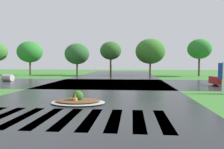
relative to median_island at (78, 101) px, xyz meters
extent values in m
cube|color=#232628|center=(0.35, 1.64, -0.13)|extent=(11.88, 80.00, 0.01)
cube|color=#232628|center=(0.35, 10.87, -0.13)|extent=(90.00, 10.69, 0.01)
cube|color=white|center=(-2.35, -3.00, -0.13)|extent=(0.45, 3.35, 0.01)
cube|color=white|center=(-1.45, -3.00, -0.13)|extent=(0.45, 3.35, 0.01)
cube|color=white|center=(-0.55, -3.00, -0.13)|extent=(0.45, 3.35, 0.01)
cube|color=white|center=(0.35, -3.00, -0.13)|extent=(0.45, 3.35, 0.01)
cube|color=white|center=(1.25, -3.00, -0.13)|extent=(0.45, 3.35, 0.01)
cube|color=white|center=(2.15, -3.00, -0.13)|extent=(0.45, 3.35, 0.01)
cube|color=white|center=(3.05, -3.00, -0.13)|extent=(0.45, 3.35, 0.01)
cube|color=white|center=(3.95, -3.00, -0.13)|extent=(0.45, 3.35, 0.01)
cube|color=white|center=(8.99, 4.49, 0.93)|extent=(0.12, 0.12, 2.14)
ellipsoid|color=#9E9B93|center=(0.00, 0.00, -0.07)|extent=(2.82, 2.07, 0.12)
ellipsoid|color=brown|center=(0.00, 0.00, 0.02)|extent=(2.32, 1.69, 0.10)
sphere|color=#2D6023|center=(0.00, 0.00, 0.27)|extent=(0.56, 0.56, 0.56)
cylinder|color=black|center=(10.73, 10.61, 0.19)|extent=(0.66, 0.28, 0.64)
cylinder|color=#9E9B93|center=(-11.13, 12.36, 0.25)|extent=(1.33, 0.98, 0.76)
cone|color=orange|center=(-0.06, -0.24, 0.15)|extent=(0.37, 0.37, 0.57)
torus|color=white|center=(-0.06, -0.24, 0.18)|extent=(0.23, 0.23, 0.04)
cube|color=orange|center=(-0.06, -0.24, -0.12)|extent=(0.36, 0.36, 0.03)
cylinder|color=#4C3823|center=(-14.02, 23.86, 1.06)|extent=(0.28, 0.28, 2.39)
ellipsoid|color=#29772B|center=(-14.02, 23.86, 3.69)|extent=(4.09, 4.09, 3.47)
cylinder|color=#4C3823|center=(-6.28, 24.54, 0.91)|extent=(0.28, 0.28, 2.09)
ellipsoid|color=#2A5C2B|center=(-6.28, 24.54, 3.37)|extent=(4.04, 4.04, 3.43)
cylinder|color=#4C3823|center=(-0.59, 23.43, 1.25)|extent=(0.28, 0.28, 2.78)
ellipsoid|color=#2C5B23|center=(-0.59, 23.43, 3.81)|extent=(3.35, 3.35, 2.85)
cylinder|color=#4C3823|center=(5.66, 24.57, 0.97)|extent=(0.28, 0.28, 2.22)
ellipsoid|color=#356E25|center=(5.66, 24.57, 3.74)|extent=(4.72, 4.72, 4.01)
cylinder|color=#4C3823|center=(12.99, 23.60, 1.32)|extent=(0.28, 0.28, 2.91)
ellipsoid|color=#29792A|center=(12.99, 23.60, 4.02)|extent=(3.56, 3.56, 3.03)
camera|label=1|loc=(2.80, -11.12, 2.01)|focal=35.30mm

